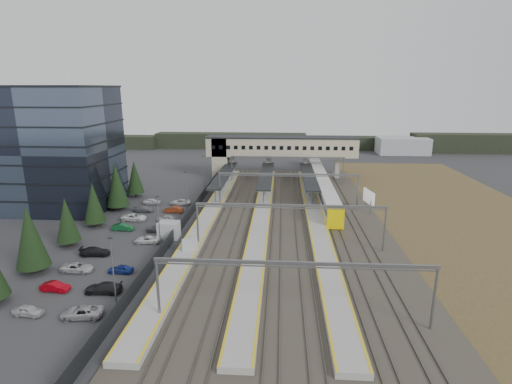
# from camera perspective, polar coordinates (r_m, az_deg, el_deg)

# --- Properties ---
(ground) EXTENTS (220.00, 220.00, 0.00)m
(ground) POSITION_cam_1_polar(r_m,az_deg,el_deg) (69.84, -5.26, -5.37)
(ground) COLOR #2B2B2D
(ground) RESTS_ON ground
(office_building) EXTENTS (24.30, 18.30, 24.30)m
(office_building) POSITION_cam_1_polar(r_m,az_deg,el_deg) (90.56, -27.43, 5.64)
(office_building) COLOR #3D4A5E
(office_building) RESTS_ON ground
(conifer_row) EXTENTS (4.42, 49.82, 9.50)m
(conifer_row) POSITION_cam_1_polar(r_m,az_deg,el_deg) (71.67, -23.52, -1.98)
(conifer_row) COLOR black
(conifer_row) RESTS_ON ground
(car_park) EXTENTS (10.60, 44.78, 1.28)m
(car_park) POSITION_cam_1_polar(r_m,az_deg,el_deg) (67.23, -17.62, -6.31)
(car_park) COLOR #B1B2B5
(car_park) RESTS_ON ground
(lampposts) EXTENTS (0.50, 53.25, 8.07)m
(lampposts) POSITION_cam_1_polar(r_m,az_deg,el_deg) (71.32, -11.55, -1.52)
(lampposts) COLOR slate
(lampposts) RESTS_ON ground
(fence) EXTENTS (0.08, 90.00, 2.00)m
(fence) POSITION_cam_1_polar(r_m,az_deg,el_deg) (75.39, -9.58, -3.19)
(fence) COLOR #26282B
(fence) RESTS_ON ground
(relay_cabin_near) EXTENTS (3.37, 2.52, 2.75)m
(relay_cabin_near) POSITION_cam_1_polar(r_m,az_deg,el_deg) (66.93, -12.34, -5.33)
(relay_cabin_near) COLOR #A2A4A7
(relay_cabin_near) RESTS_ON ground
(relay_cabin_far) EXTENTS (2.74, 2.48, 2.10)m
(relay_cabin_far) POSITION_cam_1_polar(r_m,az_deg,el_deg) (60.22, -9.40, -7.82)
(relay_cabin_far) COLOR #A2A4A7
(relay_cabin_far) RESTS_ON ground
(rail_corridor) EXTENTS (34.00, 90.00, 0.92)m
(rail_corridor) POSITION_cam_1_polar(r_m,az_deg,el_deg) (73.66, 2.55, -4.00)
(rail_corridor) COLOR #37332B
(rail_corridor) RESTS_ON ground
(canopies) EXTENTS (23.10, 30.00, 3.28)m
(canopies) POSITION_cam_1_polar(r_m,az_deg,el_deg) (93.97, 1.45, 2.44)
(canopies) COLOR black
(canopies) RESTS_ON ground
(footbridge) EXTENTS (40.40, 6.40, 11.20)m
(footbridge) POSITION_cam_1_polar(r_m,az_deg,el_deg) (107.97, 2.17, 6.21)
(footbridge) COLOR #B8AF8F
(footbridge) RESTS_ON ground
(gantries) EXTENTS (28.40, 62.28, 7.17)m
(gantries) POSITION_cam_1_polar(r_m,az_deg,el_deg) (70.09, 4.74, -0.15)
(gantries) COLOR slate
(gantries) RESTS_ON ground
(train) EXTENTS (2.94, 61.33, 3.69)m
(train) POSITION_cam_1_polar(r_m,az_deg,el_deg) (98.75, 9.11, 1.78)
(train) COLOR beige
(train) RESTS_ON ground
(billboard) EXTENTS (1.13, 5.22, 4.36)m
(billboard) POSITION_cam_1_polar(r_m,az_deg,el_deg) (81.55, 15.80, -0.79)
(billboard) COLOR slate
(billboard) RESTS_ON ground
(scrub_east) EXTENTS (34.00, 120.00, 0.06)m
(scrub_east) POSITION_cam_1_polar(r_m,az_deg,el_deg) (81.34, 28.62, -4.22)
(scrub_east) COLOR #4B3E22
(scrub_east) RESTS_ON ground
(treeline_far) EXTENTS (170.00, 19.00, 7.00)m
(treeline_far) POSITION_cam_1_polar(r_m,az_deg,el_deg) (158.95, 8.54, 7.01)
(treeline_far) COLOR black
(treeline_far) RESTS_ON ground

